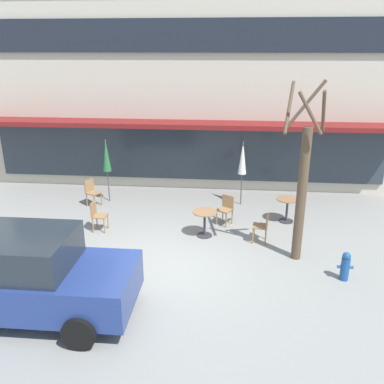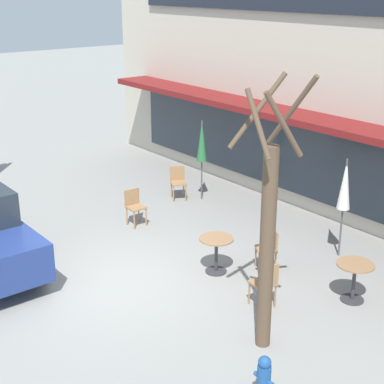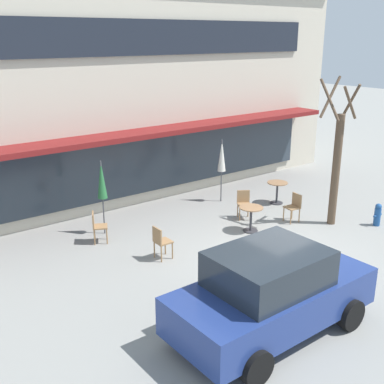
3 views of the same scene
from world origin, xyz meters
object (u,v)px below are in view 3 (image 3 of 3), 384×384
Objects in this scene: patio_umbrella_cream_folded at (222,156)px; cafe_chair_3 at (161,240)px; cafe_table_near_wall at (251,215)px; cafe_chair_0 at (294,205)px; fire_hydrant at (378,215)px; cafe_chair_1 at (244,202)px; street_tree at (336,161)px; cafe_chair_2 at (97,225)px; parked_sedan at (271,292)px; cafe_table_streetside at (277,189)px; patio_umbrella_green_folded at (102,180)px.

patio_umbrella_cream_folded reaches higher than cafe_chair_3.
cafe_chair_0 reaches higher than cafe_table_near_wall.
cafe_chair_1 is at bearing 133.51° from fire_hydrant.
fire_hydrant is (0.98, -0.96, -1.63)m from street_tree.
cafe_chair_3 reaches higher than fire_hydrant.
patio_umbrella_cream_folded is 5.20m from cafe_chair_2.
cafe_chair_2 is 1.00× the size of cafe_chair_3.
cafe_chair_1 is 3.84m from cafe_chair_3.
cafe_chair_2 is at bearing 153.03° from cafe_table_near_wall.
parked_sedan is (-3.86, -4.85, 0.35)m from cafe_chair_1.
cafe_table_streetside is at bearing 60.57° from cafe_chair_0.
parked_sedan reaches higher than cafe_chair_2.
street_tree is at bearing -69.95° from patio_umbrella_cream_folded.
patio_umbrella_cream_folded is at bearing 73.68° from cafe_chair_1.
street_tree is (5.93, -3.54, 0.36)m from patio_umbrella_green_folded.
patio_umbrella_green_folded is at bearing 159.32° from cafe_chair_1.
cafe_chair_3 is at bearing 178.71° from cafe_table_near_wall.
cafe_chair_3 is at bearing -149.06° from patio_umbrella_cream_folded.
fire_hydrant is at bearing -46.49° from cafe_chair_1.
cafe_table_near_wall is at bearing -26.97° from cafe_chair_2.
cafe_chair_0 is 6.02m from cafe_chair_2.
cafe_table_near_wall is at bearing -1.29° from cafe_chair_3.
cafe_chair_0 and cafe_chair_3 have the same top height.
street_tree is at bearing -25.69° from cafe_chair_2.
street_tree is 2.13m from fire_hydrant.
parked_sedan is 6.46m from street_tree.
patio_umbrella_cream_folded is 2.47× the size of cafe_chair_0.
cafe_table_near_wall is 1.00× the size of cafe_table_streetside.
cafe_table_near_wall is 0.85× the size of cafe_chair_1.
fire_hydrant is at bearing -28.72° from cafe_chair_2.
cafe_table_streetside is 1.90m from cafe_chair_1.
cafe_chair_3 is at bearing 162.34° from fire_hydrant.
patio_umbrella_green_folded is 2.68m from cafe_chair_3.
parked_sedan is (-3.27, -3.91, 0.36)m from cafe_table_near_wall.
cafe_chair_3 is 1.26× the size of fire_hydrant.
cafe_chair_0 and cafe_chair_1 have the same top height.
cafe_chair_0 and cafe_chair_2 have the same top height.
patio_umbrella_green_folded reaches higher than cafe_chair_0.
patio_umbrella_cream_folded is at bearing 30.94° from cafe_chair_3.
patio_umbrella_green_folded is 1.00× the size of patio_umbrella_cream_folded.
cafe_table_near_wall is 3.02m from street_tree.
cafe_chair_2 is at bearing 166.66° from cafe_chair_1.
cafe_chair_3 is (0.37, -2.42, -1.10)m from patio_umbrella_green_folded.
fire_hydrant is (2.31, -4.62, -1.27)m from patio_umbrella_cream_folded.
cafe_chair_3 is (-4.23, -2.53, -1.10)m from patio_umbrella_cream_folded.
patio_umbrella_green_folded is 2.47× the size of cafe_chair_1.
cafe_table_near_wall is 3.03m from patio_umbrella_cream_folded.
cafe_table_near_wall is 0.18× the size of parked_sedan.
cafe_chair_2 is at bearing 96.74° from parked_sedan.
cafe_table_near_wall is at bearing 149.32° from fire_hydrant.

